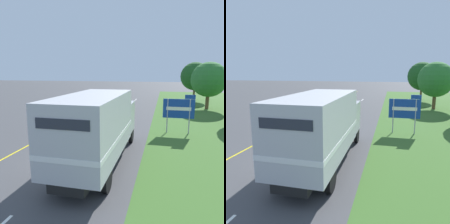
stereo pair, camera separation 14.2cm
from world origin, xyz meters
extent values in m
plane|color=#444447|center=(0.00, 0.00, 0.00)|extent=(200.00, 200.00, 0.00)
cube|color=yellow|center=(-3.70, 14.54, 0.00)|extent=(0.12, 60.08, 0.01)
cube|color=white|center=(0.00, 0.32, 0.00)|extent=(0.12, 2.60, 0.01)
cube|color=white|center=(0.00, 6.92, 0.00)|extent=(0.12, 2.60, 0.01)
cube|color=white|center=(0.00, 13.52, 0.00)|extent=(0.12, 2.60, 0.01)
cube|color=white|center=(0.00, 20.12, 0.00)|extent=(0.12, 2.60, 0.01)
cube|color=white|center=(0.00, 26.72, 0.00)|extent=(0.12, 2.60, 0.01)
cylinder|color=black|center=(0.52, 3.60, 0.50)|extent=(0.22, 1.00, 1.00)
cylinder|color=black|center=(2.70, 3.60, 0.50)|extent=(0.22, 1.00, 1.00)
cylinder|color=black|center=(0.52, -2.83, 0.50)|extent=(0.22, 1.00, 1.00)
cylinder|color=black|center=(2.70, -2.83, 0.50)|extent=(0.22, 1.00, 1.00)
cube|color=black|center=(1.61, 0.00, 0.68)|extent=(1.39, 8.56, 0.36)
cube|color=#B7B7BC|center=(1.61, -1.05, 2.27)|extent=(2.53, 6.46, 2.81)
cube|color=white|center=(1.61, -1.05, 1.77)|extent=(2.55, 6.48, 0.20)
cube|color=#232833|center=(1.61, -4.29, 3.04)|extent=(1.90, 0.03, 0.36)
cube|color=#B7B7BC|center=(1.61, 3.23, 1.81)|extent=(2.43, 2.10, 1.90)
cube|color=#283342|center=(1.61, 4.29, 2.05)|extent=(2.15, 0.03, 0.85)
cylinder|color=black|center=(-2.65, 17.30, 0.33)|extent=(0.16, 0.66, 0.66)
cylinder|color=black|center=(-1.17, 17.30, 0.33)|extent=(0.16, 0.66, 0.66)
cylinder|color=black|center=(-2.65, 14.79, 0.33)|extent=(0.16, 0.66, 0.66)
cylinder|color=black|center=(-1.17, 14.79, 0.33)|extent=(0.16, 0.66, 0.66)
cube|color=white|center=(-1.91, 16.04, 0.77)|extent=(1.80, 4.04, 0.88)
cube|color=#282D38|center=(-1.91, 15.88, 1.59)|extent=(1.55, 2.22, 0.75)
cube|color=red|center=(-2.54, 14.01, 0.93)|extent=(0.20, 0.03, 0.14)
cube|color=red|center=(-1.28, 14.01, 0.93)|extent=(0.20, 0.03, 0.14)
cylinder|color=#9E9EA3|center=(5.06, 6.72, 1.34)|extent=(0.09, 0.09, 2.68)
cylinder|color=#9E9EA3|center=(6.70, 6.72, 1.34)|extent=(0.09, 0.09, 2.68)
cube|color=navy|center=(5.88, 6.72, 1.93)|extent=(2.34, 0.06, 1.49)
cube|color=navy|center=(6.67, 6.72, 2.86)|extent=(0.75, 0.06, 0.32)
cube|color=silver|center=(5.88, 6.69, 1.93)|extent=(1.83, 0.02, 0.27)
cylinder|color=brown|center=(10.15, 19.37, 1.01)|extent=(0.43, 0.43, 2.01)
sphere|color=#2D702D|center=(10.15, 19.37, 3.78)|extent=(4.41, 4.41, 4.41)
cylinder|color=brown|center=(9.50, 27.59, 1.11)|extent=(0.32, 0.32, 2.21)
sphere|color=#1E511E|center=(9.50, 27.59, 4.04)|extent=(4.57, 4.57, 4.57)
camera|label=1|loc=(4.76, -10.52, 4.68)|focal=35.00mm
camera|label=2|loc=(4.90, -10.48, 4.68)|focal=35.00mm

